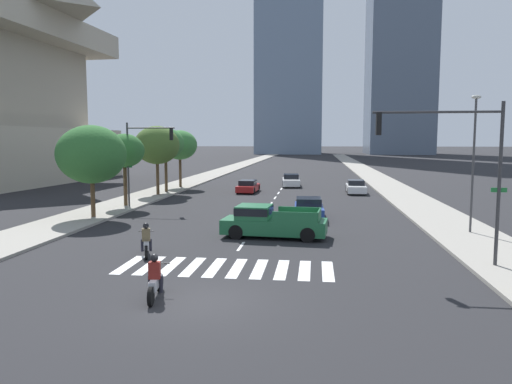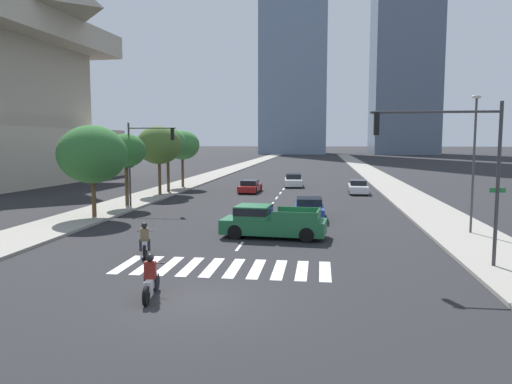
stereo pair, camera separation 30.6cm
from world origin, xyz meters
name	(u,v)px [view 1 (the left image)]	position (x,y,z in m)	size (l,w,h in m)	color
ground_plane	(202,301)	(0.00, 0.00, 0.00)	(800.00, 800.00, 0.00)	#232326
sidewalk_east	(405,196)	(11.57, 30.00, 0.07)	(4.00, 260.00, 0.15)	gray
sidewalk_west	(156,193)	(-11.57, 30.00, 0.07)	(4.00, 260.00, 0.15)	gray
crosswalk_near	(226,268)	(0.00, 4.11, 0.00)	(8.55, 3.00, 0.01)	silver
lane_divider_center	(278,193)	(0.00, 32.11, 0.00)	(0.14, 50.00, 0.01)	silver
motorcycle_lead	(146,243)	(-3.86, 5.72, 0.58)	(0.96, 2.01, 1.49)	black
motorcycle_trailing	(155,281)	(-1.56, 0.09, 0.58)	(0.70, 2.08, 1.49)	black
pickup_truck	(269,222)	(1.14, 10.50, 0.81)	(5.59, 2.48, 1.67)	#1E6038
sedan_blue_0	(309,209)	(3.12, 16.95, 0.62)	(1.99, 4.44, 1.34)	navy
sedan_red_1	(248,187)	(-3.00, 32.33, 0.56)	(1.90, 4.43, 1.22)	maroon
sedan_white_2	(356,187)	(7.42, 32.78, 0.59)	(1.80, 4.36, 1.28)	silver
sedan_white_3	(291,181)	(0.87, 39.05, 0.63)	(2.16, 4.75, 1.36)	silver
traffic_signal_near	(453,153)	(8.90, 5.28, 4.57)	(5.22, 0.28, 6.44)	#333335
traffic_signal_far	(144,150)	(-9.09, 20.20, 4.36)	(3.91, 0.28, 6.24)	#333335
street_lamp_east	(474,153)	(11.87, 12.45, 4.39)	(0.50, 0.24, 7.30)	#3F3F42
street_tree_nearest	(91,154)	(-10.77, 15.08, 4.18)	(4.40, 4.40, 5.91)	#4C3823
street_tree_second	(124,151)	(-10.77, 20.54, 4.29)	(2.98, 2.98, 5.43)	#4C3823
street_tree_third	(157,145)	(-10.77, 28.18, 4.65)	(4.06, 4.06, 6.23)	#4C3823
street_tree_fourth	(165,144)	(-10.77, 30.71, 4.75)	(3.56, 3.56, 6.13)	#4C3823
street_tree_fifth	(180,145)	(-10.77, 35.69, 4.58)	(3.65, 3.65, 6.00)	#4C3823
office_tower_center_skyline	(401,8)	(33.90, 174.25, 53.33)	(22.66, 27.34, 107.72)	slate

